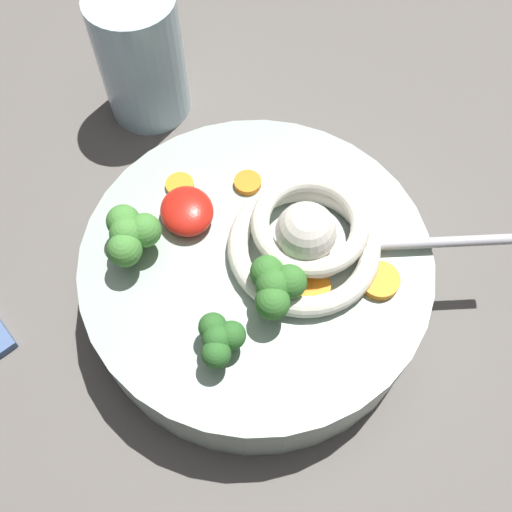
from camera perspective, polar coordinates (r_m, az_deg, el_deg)
table_slab at (r=50.41cm, az=3.95°, el=-3.91°), size 90.91×90.91×3.41cm
soup_bowl at (r=45.72cm, az=0.00°, el=-1.79°), size 26.12×26.12×6.15cm
noodle_pile at (r=42.39cm, az=5.03°, el=2.11°), size 12.25×12.01×4.92cm
soup_spoon at (r=42.96cm, az=7.96°, el=0.88°), size 8.11×17.46×1.60cm
chili_sauce_dollop at (r=44.23cm, az=-6.72°, el=4.35°), size 4.39×3.95×1.98cm
broccoli_floret_front at (r=39.44cm, az=1.90°, el=-2.91°), size 4.66×4.01×3.68cm
broccoli_floret_right at (r=38.47cm, az=-3.57°, el=-8.03°), size 3.79×3.26×3.00cm
broccoli_floret_center at (r=42.19cm, az=-12.12°, el=2.08°), size 4.80×4.13×3.79cm
carrot_slice_rear at (r=46.58cm, az=-7.40°, el=6.84°), size 2.19×2.19×0.45cm
carrot_slice_left at (r=42.69cm, az=11.86°, el=-2.34°), size 2.89×2.89×0.69cm
carrot_slice_far at (r=46.28cm, az=-0.81°, el=7.12°), size 2.13×2.13×0.53cm
carrot_slice_beside_chili at (r=41.67cm, az=5.40°, el=-3.07°), size 2.66×2.66×0.78cm
drinking_glass at (r=56.81cm, az=-11.08°, el=18.39°), size 7.82×7.82×12.26cm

